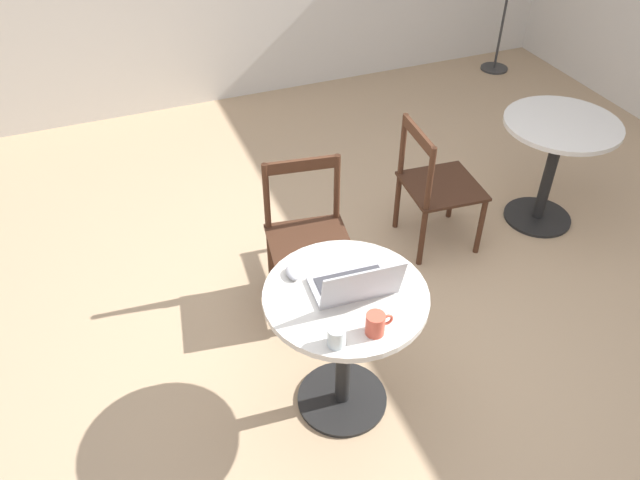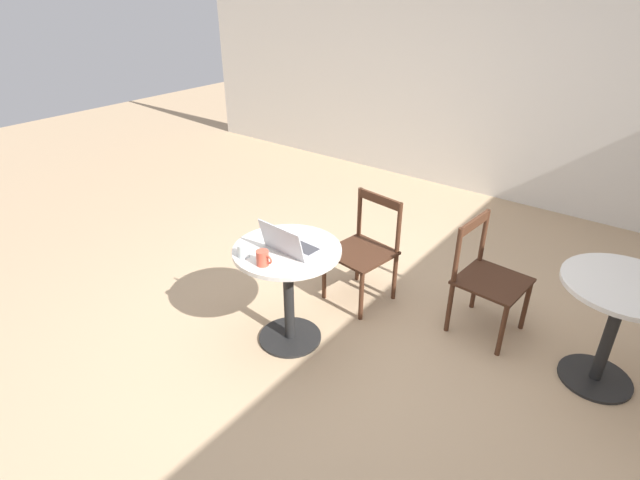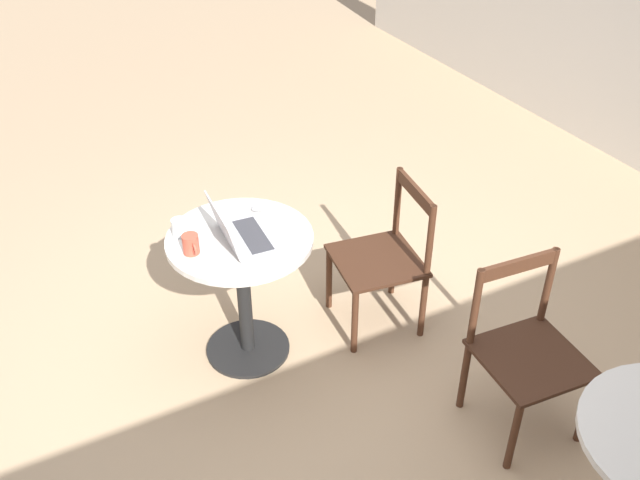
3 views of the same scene
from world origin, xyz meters
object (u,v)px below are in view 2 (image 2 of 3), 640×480
at_px(cafe_table_mid, 618,311).
at_px(drinking_glass, 243,251).
at_px(cafe_table_near, 288,274).
at_px(chair_near_back, 364,250).
at_px(laptop, 291,245).
at_px(chair_mid_left, 487,278).
at_px(mug, 263,258).
at_px(mouse, 286,229).

xyz_separation_m(cafe_table_mid, drinking_glass, (-2.01, -1.15, 0.24)).
distance_m(cafe_table_near, chair_near_back, 0.80).
height_order(chair_near_back, laptop, laptop).
bearing_deg(drinking_glass, chair_mid_left, 45.72).
xyz_separation_m(chair_near_back, drinking_glass, (-0.27, -1.03, 0.36)).
bearing_deg(chair_near_back, chair_mid_left, 11.57).
bearing_deg(drinking_glass, mug, -0.25).
height_order(cafe_table_near, laptop, laptop).
bearing_deg(chair_near_back, mug, -95.36).
distance_m(mouse, drinking_glass, 0.44).
bearing_deg(chair_mid_left, chair_near_back, -168.43).
bearing_deg(cafe_table_near, chair_mid_left, 42.99).
relative_size(cafe_table_near, chair_mid_left, 0.88).
xyz_separation_m(chair_near_back, mouse, (-0.29, -0.59, 0.34)).
height_order(mouse, mug, mug).
bearing_deg(mug, chair_near_back, 84.64).
bearing_deg(mug, cafe_table_near, 94.72).
relative_size(chair_near_back, mouse, 8.52).
distance_m(chair_mid_left, mug, 1.63).
xyz_separation_m(chair_mid_left, laptop, (-1.00, -0.97, 0.36)).
height_order(chair_mid_left, drinking_glass, chair_mid_left).
bearing_deg(laptop, chair_mid_left, 44.32).
bearing_deg(chair_near_back, drinking_glass, -104.53).
distance_m(laptop, mug, 0.24).
bearing_deg(drinking_glass, laptop, 52.09).
height_order(laptop, mug, laptop).
bearing_deg(mug, drinking_glass, 179.75).
bearing_deg(cafe_table_near, laptop, -10.51).
height_order(cafe_table_near, mouse, mouse).
xyz_separation_m(cafe_table_near, mug, (0.02, -0.25, 0.25)).
bearing_deg(cafe_table_mid, cafe_table_near, -154.22).
distance_m(cafe_table_mid, chair_near_back, 1.75).
distance_m(chair_near_back, mouse, 0.74).
bearing_deg(chair_mid_left, cafe_table_near, -137.01).
height_order(cafe_table_mid, drinking_glass, drinking_glass).
height_order(cafe_table_mid, mug, mug).
height_order(laptop, drinking_glass, laptop).
distance_m(cafe_table_near, drinking_glass, 0.38).
xyz_separation_m(cafe_table_mid, chair_mid_left, (-0.82, 0.07, -0.12)).
relative_size(cafe_table_near, mouse, 7.50).
relative_size(chair_mid_left, drinking_glass, 9.68).
relative_size(cafe_table_near, mug, 6.34).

